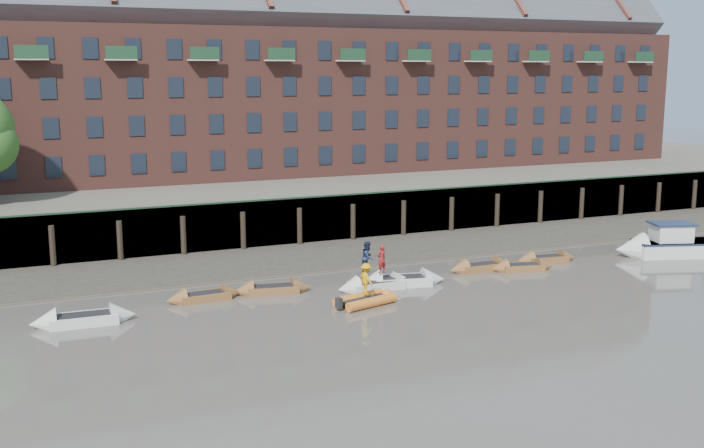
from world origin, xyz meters
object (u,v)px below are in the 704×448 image
rowboat_2 (273,289)px  person_rower_b (368,257)px  rowboat_1 (204,296)px  rowboat_0 (84,319)px  motor_launch (660,245)px  rowboat_4 (402,281)px  rowboat_6 (522,267)px  rowboat_7 (546,259)px  rowboat_5 (481,267)px  person_rower_a (382,259)px  rowboat_3 (376,285)px  person_rib_crew (366,279)px  rib_tender (367,300)px

rowboat_2 → person_rower_b: 5.45m
rowboat_1 → rowboat_0: bearing=-168.2°
motor_launch → person_rower_b: bearing=17.4°
rowboat_4 → rowboat_6: rowboat_4 is taller
person_rower_b → rowboat_7: bearing=-39.9°
rowboat_4 → rowboat_5: rowboat_4 is taller
rowboat_2 → rowboat_5: 13.07m
rowboat_1 → rowboat_4: rowboat_4 is taller
person_rower_a → rowboat_0: bearing=-16.7°
motor_launch → person_rower_b: 20.76m
rowboat_5 → motor_launch: (12.72, -1.33, 0.50)m
rowboat_6 → person_rower_a: bearing=-165.7°
rowboat_2 → rowboat_3: (5.48, -1.52, 0.02)m
person_rower_b → rowboat_2: bearing=120.0°
rowboat_6 → person_rib_crew: 12.02m
rowboat_3 → rowboat_5: rowboat_3 is taller
rowboat_3 → rib_tender: rowboat_3 is taller
rowboat_7 → rowboat_5: bearing=-170.3°
rowboat_4 → rib_tender: (-3.37, -2.66, -0.00)m
rowboat_4 → person_rib_crew: 4.46m
person_rower_b → rib_tender: bearing=-161.2°
rowboat_4 → rib_tender: bearing=-130.2°
rowboat_1 → motor_launch: motor_launch is taller
rowboat_2 → rib_tender: 5.49m
rowboat_2 → rowboat_3: rowboat_3 is taller
rowboat_4 → rowboat_3: bearing=-161.6°
person_rower_a → person_rower_b: (-0.72, 0.25, 0.10)m
rowboat_3 → motor_launch: (20.31, 0.04, 0.48)m
person_rower_a → person_rib_crew: bearing=32.9°
rowboat_7 → person_rower_a: size_ratio=2.61×
person_rib_crew → rowboat_0: bearing=73.6°
rowboat_6 → rowboat_7: 2.94m
rib_tender → person_rower_a: bearing=35.1°
rowboat_2 → person_rib_crew: (3.74, -3.97, 1.14)m
person_rower_b → person_rib_crew: size_ratio=1.10×
rowboat_2 → person_rower_b: (5.06, -1.28, 1.58)m
rowboat_0 → rowboat_5: bearing=6.1°
rowboat_4 → person_rower_a: 1.99m
rib_tender → person_rib_crew: size_ratio=2.13×
rowboat_6 → rib_tender: bearing=-154.3°
rowboat_7 → rib_tender: bearing=-157.0°
rowboat_4 → rowboat_0: bearing=-167.3°
rowboat_1 → rowboat_6: 19.13m
rowboat_2 → person_rower_a: person_rower_a is taller
rowboat_7 → rib_tender: 14.83m
rowboat_4 → person_rower_a: person_rower_a is taller
rowboat_1 → rowboat_2: bearing=-5.9°
rowboat_6 → person_rower_a: size_ratio=2.60×
rowboat_6 → motor_launch: 10.45m
rowboat_4 → motor_launch: 18.65m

